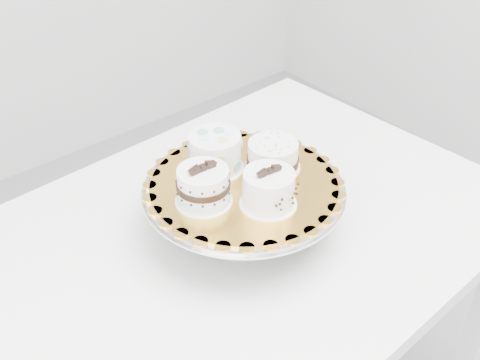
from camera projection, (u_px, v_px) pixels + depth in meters
table at (227, 264)px, 1.24m from camera, size 1.23×0.85×0.75m
cake_stand at (244, 199)px, 1.17m from camera, size 0.39×0.39×0.11m
cake_board at (244, 184)px, 1.15m from camera, size 0.44×0.44×0.01m
cake_swirl at (269, 190)px, 1.08m from camera, size 0.11×0.11×0.08m
cake_banded at (203, 187)px, 1.08m from camera, size 0.11×0.11×0.09m
cake_dots at (215, 152)px, 1.17m from camera, size 0.12×0.12×0.08m
cake_ribbon at (273, 156)px, 1.17m from camera, size 0.12×0.12×0.06m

